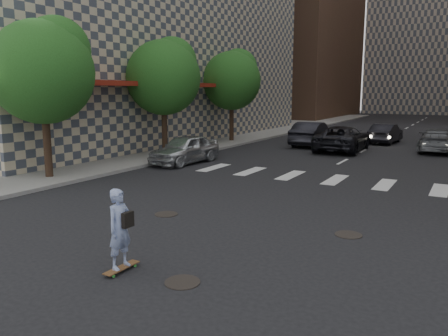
% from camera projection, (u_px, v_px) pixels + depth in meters
% --- Properties ---
extents(ground, '(160.00, 160.00, 0.00)m').
position_uv_depth(ground, '(200.00, 236.00, 11.25)').
color(ground, black).
rests_on(ground, ground).
extents(sidewalk_left, '(13.00, 80.00, 0.15)m').
position_uv_depth(sidewalk_left, '(183.00, 137.00, 35.42)').
color(sidewalk_left, gray).
rests_on(sidewalk_left, ground).
extents(tree_a, '(4.20, 4.20, 6.60)m').
position_uv_depth(tree_a, '(45.00, 68.00, 17.74)').
color(tree_a, '#382619').
rests_on(tree_a, sidewalk_left).
extents(tree_b, '(4.20, 4.20, 6.60)m').
position_uv_depth(tree_b, '(165.00, 74.00, 24.58)').
color(tree_b, '#382619').
rests_on(tree_b, sidewalk_left).
extents(tree_c, '(4.20, 4.20, 6.60)m').
position_uv_depth(tree_c, '(233.00, 78.00, 31.43)').
color(tree_c, '#382619').
rests_on(tree_c, sidewalk_left).
extents(manhole_a, '(0.70, 0.70, 0.02)m').
position_uv_depth(manhole_a, '(182.00, 282.00, 8.52)').
color(manhole_a, black).
rests_on(manhole_a, ground).
extents(manhole_b, '(0.70, 0.70, 0.02)m').
position_uv_depth(manhole_b, '(166.00, 214.00, 13.25)').
color(manhole_b, black).
rests_on(manhole_b, ground).
extents(manhole_c, '(0.70, 0.70, 0.02)m').
position_uv_depth(manhole_c, '(348.00, 235.00, 11.34)').
color(manhole_c, black).
rests_on(manhole_c, ground).
extents(skateboarder, '(0.43, 0.89, 1.76)m').
position_uv_depth(skateboarder, '(120.00, 229.00, 8.89)').
color(skateboarder, brown).
rests_on(skateboarder, ground).
extents(silver_sedan, '(2.03, 4.46, 1.49)m').
position_uv_depth(silver_sedan, '(185.00, 149.00, 22.59)').
color(silver_sedan, silver).
rests_on(silver_sedan, ground).
extents(traffic_car_a, '(1.86, 5.02, 1.64)m').
position_uv_depth(traffic_car_a, '(312.00, 134.00, 30.03)').
color(traffic_car_a, black).
rests_on(traffic_car_a, ground).
extents(traffic_car_b, '(2.15, 4.97, 1.42)m').
position_uv_depth(traffic_car_b, '(438.00, 140.00, 26.84)').
color(traffic_car_b, '#4F5256').
rests_on(traffic_car_b, ground).
extents(traffic_car_c, '(2.71, 5.66, 1.56)m').
position_uv_depth(traffic_car_c, '(343.00, 139.00, 27.32)').
color(traffic_car_c, black).
rests_on(traffic_car_c, ground).
extents(traffic_car_e, '(1.81, 4.35, 1.40)m').
position_uv_depth(traffic_car_e, '(386.00, 133.00, 31.44)').
color(traffic_car_e, black).
rests_on(traffic_car_e, ground).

